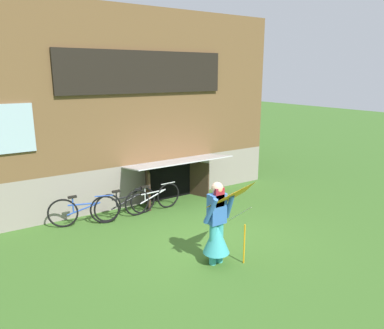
% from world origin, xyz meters
% --- Properties ---
extents(ground_plane, '(60.00, 60.00, 0.00)m').
position_xyz_m(ground_plane, '(0.00, 0.00, 0.00)').
color(ground_plane, '#386023').
extents(log_house, '(8.50, 5.63, 5.29)m').
position_xyz_m(log_house, '(-0.00, 5.26, 2.65)').
color(log_house, gray).
rests_on(log_house, ground_plane).
extents(person, '(0.61, 0.53, 1.65)m').
position_xyz_m(person, '(-0.46, -0.83, 0.70)').
color(person, teal).
rests_on(person, ground_plane).
extents(kite, '(1.06, 1.08, 1.60)m').
position_xyz_m(kite, '(-0.03, -1.39, 1.31)').
color(kite, orange).
rests_on(kite, ground_plane).
extents(bicycle_silver, '(1.66, 0.13, 0.76)m').
position_xyz_m(bicycle_silver, '(-0.21, 2.31, 0.37)').
color(bicycle_silver, black).
rests_on(bicycle_silver, ground_plane).
extents(bicycle_black, '(1.69, 0.09, 0.77)m').
position_xyz_m(bicycle_black, '(-0.99, 2.32, 0.37)').
color(bicycle_black, black).
rests_on(bicycle_black, ground_plane).
extents(bicycle_blue, '(1.62, 0.59, 0.77)m').
position_xyz_m(bicycle_blue, '(-2.04, 2.40, 0.37)').
color(bicycle_blue, black).
rests_on(bicycle_blue, ground_plane).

